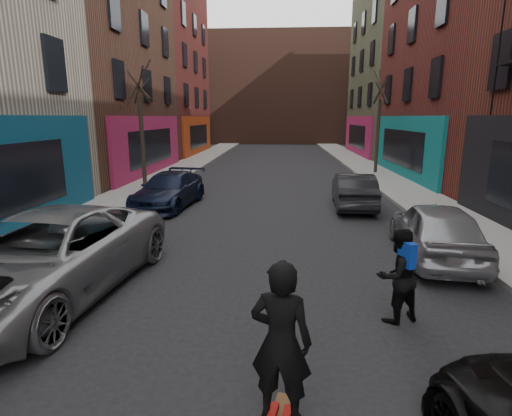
# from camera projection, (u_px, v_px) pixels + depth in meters

# --- Properties ---
(sidewalk_left) EXTENTS (2.50, 84.00, 0.13)m
(sidewalk_left) POSITION_uv_depth(u_px,v_px,m) (196.00, 161.00, 31.13)
(sidewalk_left) COLOR gray
(sidewalk_left) RESTS_ON ground
(sidewalk_right) EXTENTS (2.50, 84.00, 0.13)m
(sidewalk_right) POSITION_uv_depth(u_px,v_px,m) (358.00, 162.00, 30.38)
(sidewalk_right) COLOR gray
(sidewalk_right) RESTS_ON ground
(building_far) EXTENTS (40.00, 10.00, 14.00)m
(building_far) POSITION_uv_depth(u_px,v_px,m) (279.00, 90.00, 54.51)
(building_far) COLOR #47281E
(building_far) RESTS_ON ground
(tree_left_far) EXTENTS (2.00, 2.00, 6.50)m
(tree_left_far) POSITION_uv_depth(u_px,v_px,m) (141.00, 118.00, 18.71)
(tree_left_far) COLOR black
(tree_left_far) RESTS_ON sidewalk_left
(tree_right_far) EXTENTS (2.00, 2.00, 6.80)m
(tree_right_far) POSITION_uv_depth(u_px,v_px,m) (379.00, 115.00, 23.78)
(tree_right_far) COLOR black
(tree_right_far) RESTS_ON sidewalk_right
(parked_left_far) EXTENTS (3.33, 6.17, 1.64)m
(parked_left_far) POSITION_uv_depth(u_px,v_px,m) (46.00, 256.00, 7.68)
(parked_left_far) COLOR gray
(parked_left_far) RESTS_ON ground
(parked_left_end) EXTENTS (2.34, 4.74, 1.32)m
(parked_left_end) POSITION_uv_depth(u_px,v_px,m) (169.00, 190.00, 15.57)
(parked_left_end) COLOR black
(parked_left_end) RESTS_ON ground
(parked_right_far) EXTENTS (2.20, 4.41, 1.44)m
(parked_right_far) POSITION_uv_depth(u_px,v_px,m) (435.00, 230.00, 9.86)
(parked_right_far) COLOR #919499
(parked_right_far) RESTS_ON ground
(parked_right_end) EXTENTS (1.68, 4.15, 1.34)m
(parked_right_end) POSITION_uv_depth(u_px,v_px,m) (353.00, 191.00, 15.41)
(parked_right_end) COLOR black
(parked_right_end) RESTS_ON ground
(skateboarder) EXTENTS (0.77, 0.59, 1.89)m
(skateboarder) POSITION_uv_depth(u_px,v_px,m) (281.00, 342.00, 4.35)
(skateboarder) COLOR black
(skateboarder) RESTS_ON skateboard
(pedestrian) EXTENTS (0.98, 0.89, 1.64)m
(pedestrian) POSITION_uv_depth(u_px,v_px,m) (398.00, 275.00, 6.74)
(pedestrian) COLOR black
(pedestrian) RESTS_ON ground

